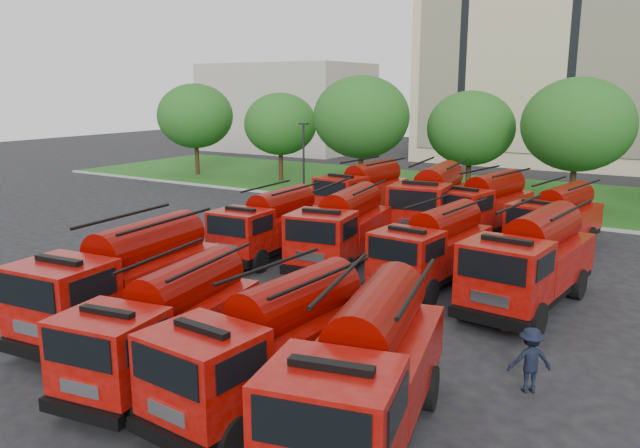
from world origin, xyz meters
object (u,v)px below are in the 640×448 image
Objects in this scene: fire_truck_0 at (124,278)px; fire_truck_4 at (270,224)px; fire_truck_3 at (365,371)px; fire_truck_9 at (433,200)px; fire_truck_10 at (484,206)px; firefighter_3 at (528,391)px; firefighter_5 at (501,328)px; fire_truck_11 at (556,219)px; fire_truck_7 at (531,260)px; firefighter_1 at (171,436)px; fire_truck_5 at (342,228)px; firefighter_4 at (132,300)px; fire_truck_8 at (363,191)px; fire_truck_1 at (167,323)px; fire_truck_2 at (270,343)px; fire_truck_6 at (434,247)px.

fire_truck_4 is (-1.23, 9.23, -0.17)m from fire_truck_0.
fire_truck_3 is 0.92× the size of fire_truck_9.
fire_truck_10 is at bearing 87.55° from fire_truck_3.
firefighter_3 is 4.16m from firefighter_5.
fire_truck_10 is (-3.64, 19.71, -0.00)m from fire_truck_3.
fire_truck_11 is (0.02, 18.68, -0.09)m from fire_truck_3.
fire_truck_3 is 5.02m from firefighter_3.
fire_truck_11 is at bearing 55.61° from fire_truck_0.
fire_truck_7 is 1.02× the size of fire_truck_10.
firefighter_1 is at bearing 11.28° from firefighter_3.
fire_truck_7 reaches higher than fire_truck_3.
firefighter_4 is (-4.03, -7.98, -1.59)m from fire_truck_5.
fire_truck_9 is (4.86, -1.54, 0.15)m from fire_truck_8.
fire_truck_1 is 0.93× the size of fire_truck_8.
fire_truck_7 is at bearing -36.48° from fire_truck_8.
fire_truck_9 is at bearing 104.27° from fire_truck_2.
fire_truck_0 is at bearing -22.79° from firefighter_3.
fire_truck_9 is 4.31× the size of firefighter_1.
fire_truck_9 is 4.70× the size of firefighter_3.
fire_truck_5 is (-1.41, 11.53, 0.14)m from fire_truck_1.
firefighter_5 is (4.35, -11.87, -1.58)m from fire_truck_10.
fire_truck_4 is at bearing -177.00° from fire_truck_7.
fire_truck_7 reaches higher than firefighter_5.
fire_truck_9 is 13.06m from firefighter_5.
firefighter_5 is at bearing 63.06° from firefighter_1.
fire_truck_11 is at bearing -6.08° from fire_truck_10.
fire_truck_7 is 4.04× the size of firefighter_1.
fire_truck_3 is at bearing -15.80° from fire_truck_0.
fire_truck_8 is at bearing -55.33° from firefighter_4.
fire_truck_2 reaches higher than fire_truck_4.
fire_truck_9 is 21.22m from firefighter_1.
fire_truck_6 is (7.69, 0.07, 0.01)m from fire_truck_4.
fire_truck_0 is at bearing -107.86° from fire_truck_9.
fire_truck_1 is 1.02× the size of fire_truck_4.
fire_truck_8 is 11.08m from fire_truck_11.
fire_truck_2 is at bearing 160.61° from fire_truck_3.
fire_truck_2 is 6.56m from firefighter_3.
fire_truck_6 is (2.91, 11.00, 0.02)m from fire_truck_1.
fire_truck_7 is at bearing -57.78° from fire_truck_9.
firefighter_5 is (0.71, 7.84, -1.58)m from fire_truck_3.
fire_truck_0 is 13.43m from fire_truck_7.
fire_truck_9 is at bearing 58.10° from fire_truck_4.
fire_truck_10 reaches higher than firefighter_3.
fire_truck_1 is 3.94× the size of firefighter_3.
fire_truck_3 is at bearing -89.41° from fire_truck_7.
fire_truck_9 is at bearing 73.69° from fire_truck_0.
fire_truck_11 is (9.33, 17.01, -0.14)m from fire_truck_0.
fire_truck_5 reaches higher than fire_truck_1.
fire_truck_11 is 14.88m from firefighter_3.
fire_truck_10 is (2.12, 19.73, 0.13)m from fire_truck_1.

